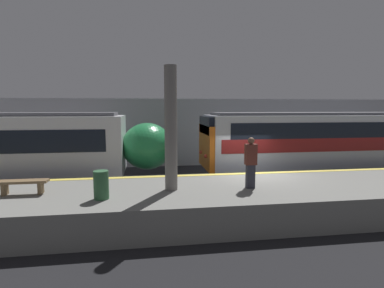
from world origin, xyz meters
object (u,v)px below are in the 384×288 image
(platform_bench, at_px, (23,184))
(trash_bin, at_px, (101,185))
(support_pillar_near, at_px, (171,129))
(person_waiting, at_px, (251,161))
(train_boxy, at_px, (336,144))

(platform_bench, height_order, trash_bin, trash_bin)
(platform_bench, bearing_deg, support_pillar_near, -1.60)
(person_waiting, bearing_deg, train_boxy, 37.78)
(trash_bin, bearing_deg, train_boxy, 26.34)
(train_boxy, bearing_deg, support_pillar_near, -151.99)
(support_pillar_near, relative_size, platform_bench, 2.69)
(trash_bin, bearing_deg, person_waiting, 6.35)
(support_pillar_near, height_order, platform_bench, support_pillar_near)
(train_boxy, xyz_separation_m, trash_bin, (-11.34, -5.62, -0.34))
(train_boxy, relative_size, person_waiting, 8.42)
(person_waiting, bearing_deg, platform_bench, 177.53)
(train_boxy, relative_size, platform_bench, 9.64)
(platform_bench, bearing_deg, trash_bin, -18.72)
(support_pillar_near, bearing_deg, platform_bench, 178.40)
(train_boxy, height_order, person_waiting, train_boxy)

